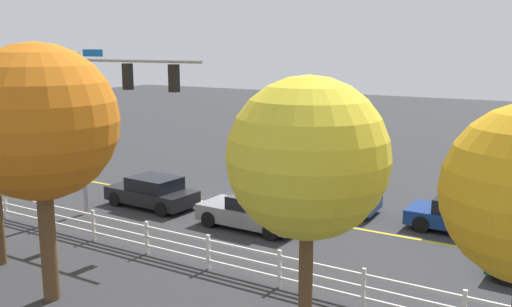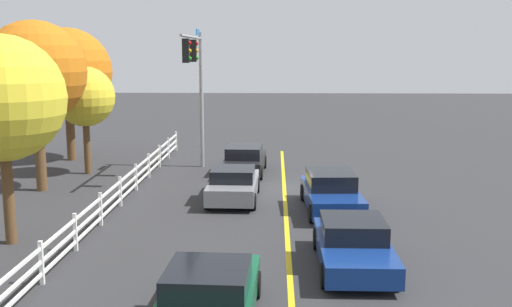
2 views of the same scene
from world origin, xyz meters
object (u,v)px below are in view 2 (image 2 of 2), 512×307
(car_0, at_px, (209,295))
(car_2, at_px, (233,185))
(tree_0, at_px, (35,72))
(tree_2, at_px, (1,99))
(car_4, at_px, (245,160))
(tree_3, at_px, (67,73))
(car_1, at_px, (353,244))
(tree_4, at_px, (85,97))
(car_3, at_px, (331,192))

(car_0, distance_m, car_2, 10.90)
(tree_0, bearing_deg, car_0, -145.48)
(tree_2, bearing_deg, car_4, -31.54)
(car_4, height_order, tree_3, tree_3)
(car_1, bearing_deg, car_2, -152.26)
(car_1, bearing_deg, car_0, -44.47)
(tree_4, bearing_deg, tree_0, 166.25)
(car_1, bearing_deg, car_4, -163.80)
(car_0, height_order, car_1, car_0)
(car_2, xyz_separation_m, car_3, (-1.32, -3.73, 0.05))
(tree_2, distance_m, tree_3, 14.60)
(tree_4, bearing_deg, car_0, -154.39)
(tree_3, bearing_deg, car_0, -153.69)
(car_1, distance_m, tree_4, 16.97)
(car_1, distance_m, tree_2, 11.14)
(car_3, relative_size, tree_4, 0.91)
(car_3, height_order, car_4, car_3)
(car_2, bearing_deg, car_4, -0.75)
(tree_2, bearing_deg, car_3, -67.50)
(tree_2, xyz_separation_m, tree_3, (14.29, 2.97, 0.27))
(car_2, distance_m, tree_3, 13.52)
(tree_4, bearing_deg, car_1, -137.68)
(car_4, bearing_deg, car_3, -149.28)
(car_3, bearing_deg, tree_2, -70.25)
(car_2, bearing_deg, tree_3, 48.46)
(tree_0, bearing_deg, car_2, -100.26)
(car_1, height_order, tree_3, tree_3)
(car_3, distance_m, car_4, 7.54)
(car_2, height_order, tree_4, tree_4)
(car_4, bearing_deg, tree_3, 73.10)
(car_1, relative_size, car_3, 0.93)
(tree_2, bearing_deg, car_0, -128.39)
(car_3, xyz_separation_m, car_4, (6.64, 3.56, -0.02))
(car_1, xyz_separation_m, car_3, (5.94, 0.07, 0.07))
(car_2, distance_m, tree_4, 9.51)
(car_0, distance_m, tree_3, 22.27)
(tree_3, bearing_deg, tree_4, -150.74)
(car_3, distance_m, tree_2, 11.71)
(car_1, xyz_separation_m, tree_3, (15.99, 13.28, 4.11))
(car_4, height_order, tree_2, tree_2)
(car_4, relative_size, tree_2, 0.66)
(tree_4, bearing_deg, car_3, -119.82)
(car_4, xyz_separation_m, tree_0, (-3.82, 8.47, 4.34))
(car_2, bearing_deg, car_0, -177.71)
(car_3, distance_m, tree_3, 17.08)
(tree_4, bearing_deg, tree_2, -175.05)
(car_2, bearing_deg, car_3, -108.43)
(car_1, bearing_deg, car_3, -179.19)
(car_2, bearing_deg, tree_4, 56.77)
(car_2, relative_size, car_4, 0.99)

